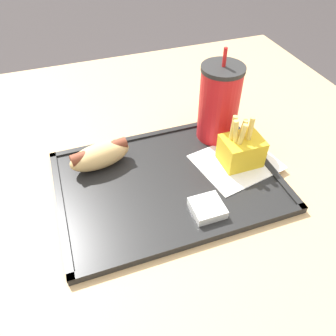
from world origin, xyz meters
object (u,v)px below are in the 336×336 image
object	(u,v)px
soda_cup	(219,103)
hot_dog_far	(100,155)
fries_carton	(241,150)
sauce_cup_mayo	(207,208)

from	to	relation	value
soda_cup	hot_dog_far	bearing A→B (deg)	-176.95
hot_dog_far	fries_carton	distance (m)	0.27
hot_dog_far	fries_carton	xyz separation A→B (m)	(0.25, -0.08, 0.01)
hot_dog_far	sauce_cup_mayo	distance (m)	0.22
soda_cup	sauce_cup_mayo	distance (m)	0.22
hot_dog_far	sauce_cup_mayo	world-z (taller)	hot_dog_far
soda_cup	hot_dog_far	world-z (taller)	soda_cup
sauce_cup_mayo	hot_dog_far	bearing A→B (deg)	130.34
sauce_cup_mayo	soda_cup	bearing A→B (deg)	61.03
soda_cup	fries_carton	bearing A→B (deg)	-86.39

